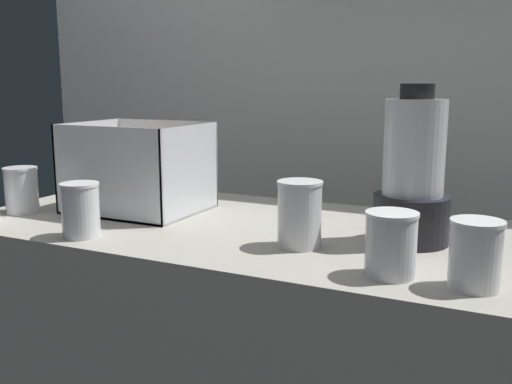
% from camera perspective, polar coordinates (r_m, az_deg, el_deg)
% --- Properties ---
extents(back_wall_unit, '(2.60, 0.24, 2.50)m').
position_cam_1_polar(back_wall_unit, '(2.01, 9.94, 11.84)').
color(back_wall_unit, silver).
rests_on(back_wall_unit, ground_plane).
extents(carrot_display_bin, '(0.32, 0.26, 0.23)m').
position_cam_1_polar(carrot_display_bin, '(1.52, -11.23, 0.93)').
color(carrot_display_bin, white).
rests_on(carrot_display_bin, counter).
extents(blender_pitcher, '(0.16, 0.16, 0.32)m').
position_cam_1_polar(blender_pitcher, '(1.22, 15.21, 1.27)').
color(blender_pitcher, black).
rests_on(blender_pitcher, counter).
extents(juice_cup_pomegranate_left, '(0.08, 0.08, 0.12)m').
position_cam_1_polar(juice_cup_pomegranate_left, '(1.58, -22.11, 0.01)').
color(juice_cup_pomegranate_left, white).
rests_on(juice_cup_pomegranate_left, counter).
extents(juice_cup_beet_middle, '(0.08, 0.08, 0.12)m').
position_cam_1_polar(juice_cup_beet_middle, '(1.29, -16.90, -1.98)').
color(juice_cup_beet_middle, white).
rests_on(juice_cup_beet_middle, counter).
extents(juice_cup_carrot_right, '(0.09, 0.09, 0.13)m').
position_cam_1_polar(juice_cup_carrot_right, '(1.16, 4.32, -2.59)').
color(juice_cup_carrot_right, white).
rests_on(juice_cup_carrot_right, counter).
extents(juice_cup_pomegranate_far_right, '(0.09, 0.09, 0.11)m').
position_cam_1_polar(juice_cup_pomegranate_far_right, '(1.01, 13.14, -5.29)').
color(juice_cup_pomegranate_far_right, white).
rests_on(juice_cup_pomegranate_far_right, counter).
extents(juice_cup_pomegranate_rightmost, '(0.09, 0.09, 0.11)m').
position_cam_1_polar(juice_cup_pomegranate_rightmost, '(0.99, 20.80, -6.03)').
color(juice_cup_pomegranate_rightmost, white).
rests_on(juice_cup_pomegranate_rightmost, counter).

